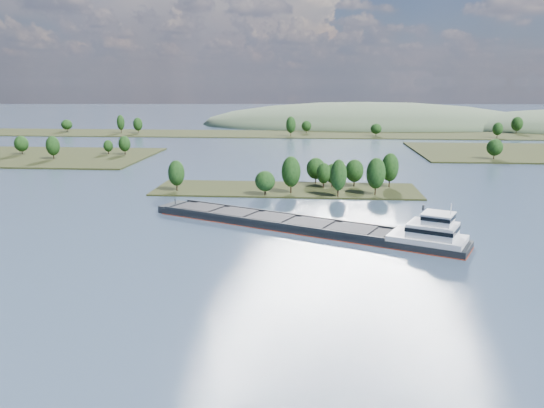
{
  "coord_description": "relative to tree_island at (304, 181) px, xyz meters",
  "views": [
    {
      "loc": [
        10.82,
        -18.53,
        40.34
      ],
      "look_at": [
        -1.29,
        130.0,
        6.0
      ],
      "focal_mm": 35.0,
      "sensor_mm": 36.0,
      "label": 1
    }
  ],
  "objects": [
    {
      "name": "back_shoreline",
      "position": [
        0.17,
        220.56,
        -3.31
      ],
      "size": [
        900.0,
        60.0,
        16.05
      ],
      "color": "black",
      "rests_on": "ground"
    },
    {
      "name": "hill_west",
      "position": [
        53.03,
        320.85,
        -3.98
      ],
      "size": [
        320.0,
        160.0,
        44.0
      ],
      "primitive_type": "ellipsoid",
      "color": "#44573C",
      "rests_on": "ground"
    },
    {
      "name": "cargo_barge",
      "position": [
        5.34,
        -56.17,
        -2.39
      ],
      "size": [
        89.24,
        48.8,
        12.6
      ],
      "color": "black",
      "rests_on": "ground"
    },
    {
      "name": "tree_island",
      "position": [
        0.0,
        0.0,
        0.0
      ],
      "size": [
        100.0,
        31.98,
        14.79
      ],
      "color": "black",
      "rests_on": "ground"
    },
    {
      "name": "ground",
      "position": [
        -6.97,
        -59.15,
        -3.98
      ],
      "size": [
        1800.0,
        1800.0,
        0.0
      ],
      "primitive_type": "plane",
      "color": "#334559",
      "rests_on": "ground"
    }
  ]
}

